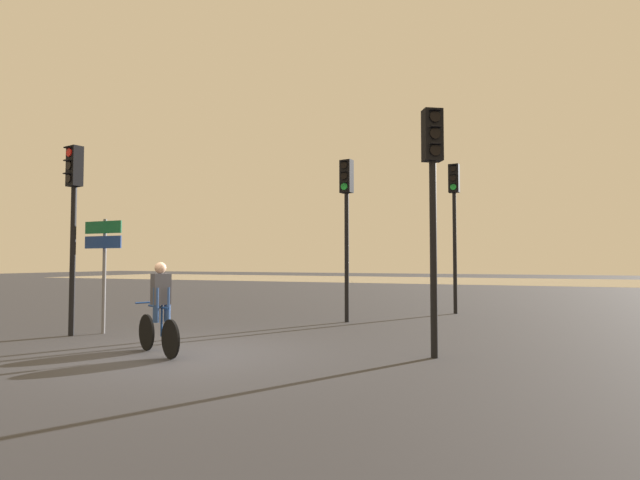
{
  "coord_description": "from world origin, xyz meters",
  "views": [
    {
      "loc": [
        5.51,
        -7.19,
        1.63
      ],
      "look_at": [
        0.5,
        5.0,
        2.2
      ],
      "focal_mm": 28.0,
      "sensor_mm": 36.0,
      "label": 1
    }
  ],
  "objects_px": {
    "direction_sign_post": "(104,254)",
    "cyclist": "(160,308)",
    "traffic_light_near_left": "(74,203)",
    "traffic_light_far_right": "(454,210)",
    "traffic_light_near_right": "(433,184)",
    "traffic_light_center": "(347,209)"
  },
  "relations": [
    {
      "from": "traffic_light_near_right",
      "to": "traffic_light_near_left",
      "type": "bearing_deg",
      "value": -26.8
    },
    {
      "from": "traffic_light_center",
      "to": "direction_sign_post",
      "type": "height_order",
      "value": "traffic_light_center"
    },
    {
      "from": "traffic_light_center",
      "to": "traffic_light_near_left",
      "type": "xyz_separation_m",
      "value": [
        -4.8,
        -4.64,
        -0.13
      ]
    },
    {
      "from": "traffic_light_near_right",
      "to": "traffic_light_far_right",
      "type": "bearing_deg",
      "value": -115.82
    },
    {
      "from": "traffic_light_far_right",
      "to": "cyclist",
      "type": "bearing_deg",
      "value": 71.05
    },
    {
      "from": "traffic_light_center",
      "to": "direction_sign_post",
      "type": "distance_m",
      "value": 6.18
    },
    {
      "from": "traffic_light_far_right",
      "to": "traffic_light_near_right",
      "type": "distance_m",
      "value": 7.53
    },
    {
      "from": "traffic_light_near_left",
      "to": "traffic_light_center",
      "type": "bearing_deg",
      "value": -123.75
    },
    {
      "from": "traffic_light_near_left",
      "to": "cyclist",
      "type": "bearing_deg",
      "value": 174.39
    },
    {
      "from": "traffic_light_near_left",
      "to": "traffic_light_far_right",
      "type": "bearing_deg",
      "value": -119.92
    },
    {
      "from": "traffic_light_near_right",
      "to": "direction_sign_post",
      "type": "height_order",
      "value": "traffic_light_near_right"
    },
    {
      "from": "direction_sign_post",
      "to": "cyclist",
      "type": "xyz_separation_m",
      "value": [
        2.94,
        -1.57,
        -0.97
      ]
    },
    {
      "from": "cyclist",
      "to": "traffic_light_near_left",
      "type": "bearing_deg",
      "value": 99.41
    },
    {
      "from": "traffic_light_far_right",
      "to": "traffic_light_near_left",
      "type": "xyz_separation_m",
      "value": [
        -7.23,
        -7.98,
        -0.33
      ]
    },
    {
      "from": "traffic_light_center",
      "to": "cyclist",
      "type": "relative_size",
      "value": 2.71
    },
    {
      "from": "traffic_light_near_left",
      "to": "direction_sign_post",
      "type": "distance_m",
      "value": 1.3
    },
    {
      "from": "direction_sign_post",
      "to": "cyclist",
      "type": "height_order",
      "value": "direction_sign_post"
    },
    {
      "from": "direction_sign_post",
      "to": "cyclist",
      "type": "bearing_deg",
      "value": 153.59
    },
    {
      "from": "cyclist",
      "to": "traffic_light_center",
      "type": "bearing_deg",
      "value": 12.82
    },
    {
      "from": "traffic_light_center",
      "to": "traffic_light_near_right",
      "type": "relative_size",
      "value": 1.03
    },
    {
      "from": "traffic_light_center",
      "to": "traffic_light_near_right",
      "type": "distance_m",
      "value": 5.14
    },
    {
      "from": "traffic_light_near_left",
      "to": "direction_sign_post",
      "type": "relative_size",
      "value": 1.62
    }
  ]
}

